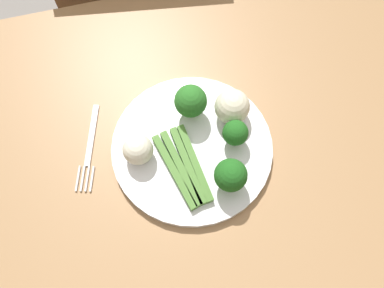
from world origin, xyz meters
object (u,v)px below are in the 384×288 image
(chair, at_px, (148,27))
(asparagus_bundle, at_px, (184,167))
(broccoli_left, at_px, (235,133))
(cauliflower_back, at_px, (232,107))
(dining_table, at_px, (211,190))
(cauliflower_mid, at_px, (138,150))
(broccoli_front_left, at_px, (231,175))
(fork, at_px, (90,148))
(plate, at_px, (192,147))
(broccoli_outer_edge, at_px, (191,101))

(chair, distance_m, asparagus_bundle, 0.63)
(broccoli_left, distance_m, cauliflower_back, 0.05)
(dining_table, xyz_separation_m, broccoli_left, (-0.05, -0.04, 0.15))
(broccoli_left, distance_m, cauliflower_mid, 0.16)
(chair, bearing_deg, broccoli_left, 106.41)
(cauliflower_mid, xyz_separation_m, cauliflower_back, (-0.17, -0.03, 0.01))
(asparagus_bundle, relative_size, broccoli_front_left, 2.29)
(dining_table, height_order, chair, chair)
(fork, bearing_deg, broccoli_front_left, 76.01)
(cauliflower_back, bearing_deg, broccoli_front_left, 71.37)
(chair, xyz_separation_m, fork, (0.18, 0.48, 0.27))
(plate, bearing_deg, dining_table, 115.15)
(fork, bearing_deg, broccoli_left, 93.65)
(chair, height_order, broccoli_left, chair)
(broccoli_front_left, bearing_deg, cauliflower_back, -108.63)
(asparagus_bundle, xyz_separation_m, cauliflower_mid, (0.07, -0.04, 0.02))
(broccoli_left, bearing_deg, broccoli_front_left, 66.51)
(broccoli_left, xyz_separation_m, fork, (0.25, -0.06, -0.04))
(cauliflower_back, bearing_deg, cauliflower_mid, 11.47)
(asparagus_bundle, height_order, broccoli_left, broccoli_left)
(chair, distance_m, plate, 0.59)
(dining_table, xyz_separation_m, broccoli_front_left, (-0.02, 0.03, 0.16))
(plate, relative_size, cauliflower_mid, 5.45)
(dining_table, distance_m, asparagus_bundle, 0.14)
(asparagus_bundle, relative_size, broccoli_outer_edge, 2.15)
(chair, bearing_deg, dining_table, 101.23)
(chair, distance_m, broccoli_outer_edge, 0.56)
(plate, xyz_separation_m, cauliflower_mid, (0.09, -0.00, 0.03))
(dining_table, height_order, cauliflower_mid, cauliflower_mid)
(cauliflower_mid, bearing_deg, cauliflower_back, -168.53)
(plate, bearing_deg, cauliflower_mid, -2.70)
(broccoli_left, bearing_deg, fork, -12.90)
(plate, bearing_deg, chair, -90.30)
(broccoli_outer_edge, relative_size, broccoli_front_left, 1.06)
(broccoli_left, xyz_separation_m, broccoli_outer_edge, (0.06, -0.07, 0.01))
(chair, xyz_separation_m, broccoli_front_left, (-0.04, 0.60, 0.32))
(broccoli_front_left, distance_m, fork, 0.25)
(broccoli_front_left, relative_size, cauliflower_mid, 1.27)
(plate, bearing_deg, fork, -14.90)
(asparagus_bundle, height_order, broccoli_front_left, broccoli_front_left)
(broccoli_outer_edge, xyz_separation_m, cauliflower_back, (-0.07, 0.02, -0.01))
(broccoli_outer_edge, relative_size, cauliflower_back, 1.13)
(chair, height_order, broccoli_outer_edge, chair)
(asparagus_bundle, bearing_deg, plate, -40.83)
(plate, bearing_deg, cauliflower_back, -154.30)
(broccoli_outer_edge, height_order, fork, broccoli_outer_edge)
(asparagus_bundle, bearing_deg, broccoli_front_left, -132.99)
(broccoli_front_left, bearing_deg, asparagus_bundle, -34.09)
(plate, xyz_separation_m, broccoli_outer_edge, (-0.01, -0.06, 0.05))
(plate, relative_size, fork, 1.71)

